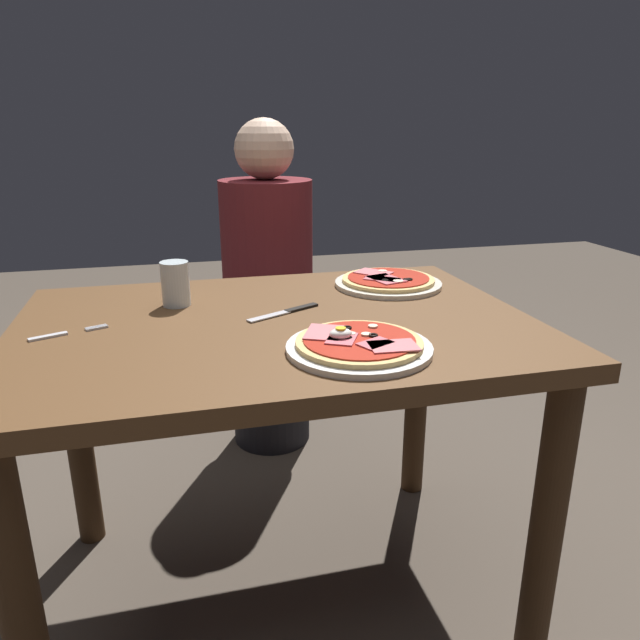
{
  "coord_description": "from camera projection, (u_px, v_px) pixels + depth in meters",
  "views": [
    {
      "loc": [
        -0.21,
        -1.22,
        1.15
      ],
      "look_at": [
        0.07,
        -0.11,
        0.77
      ],
      "focal_mm": 32.84,
      "sensor_mm": 36.0,
      "label": 1
    }
  ],
  "objects": [
    {
      "name": "water_glass_near",
      "position": [
        176.0,
        287.0,
        1.39
      ],
      "size": [
        0.07,
        0.07,
        0.11
      ],
      "color": "silver",
      "rests_on": "dining_table"
    },
    {
      "name": "dining_table",
      "position": [
        277.0,
        370.0,
        1.34
      ],
      "size": [
        1.13,
        0.8,
        0.74
      ],
      "color": "brown",
      "rests_on": "ground"
    },
    {
      "name": "fork",
      "position": [
        62.0,
        334.0,
        1.2
      ],
      "size": [
        0.15,
        0.07,
        0.0
      ],
      "color": "silver",
      "rests_on": "dining_table"
    },
    {
      "name": "pizza_foreground",
      "position": [
        359.0,
        345.0,
        1.11
      ],
      "size": [
        0.28,
        0.28,
        0.05
      ],
      "color": "white",
      "rests_on": "dining_table"
    },
    {
      "name": "diner_person",
      "position": [
        268.0,
        299.0,
        2.11
      ],
      "size": [
        0.32,
        0.32,
        1.18
      ],
      "rotation": [
        0.0,
        0.0,
        3.14
      ],
      "color": "black",
      "rests_on": "ground"
    },
    {
      "name": "ground_plane",
      "position": [
        283.0,
        589.0,
        1.53
      ],
      "size": [
        8.0,
        8.0,
        0.0
      ],
      "primitive_type": "plane",
      "color": "#4C4238"
    },
    {
      "name": "pizza_across_left",
      "position": [
        388.0,
        282.0,
        1.57
      ],
      "size": [
        0.29,
        0.29,
        0.03
      ],
      "color": "silver",
      "rests_on": "dining_table"
    },
    {
      "name": "knife",
      "position": [
        289.0,
        311.0,
        1.35
      ],
      "size": [
        0.18,
        0.11,
        0.01
      ],
      "color": "silver",
      "rests_on": "dining_table"
    }
  ]
}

